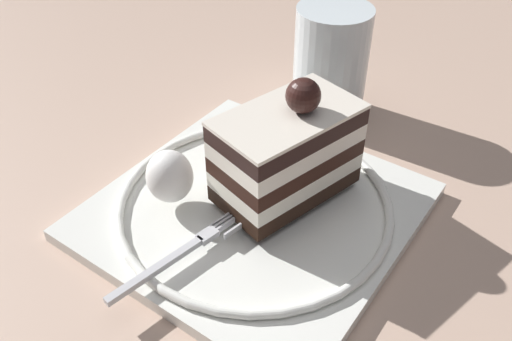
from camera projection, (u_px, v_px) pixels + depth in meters
name	position (u px, v px, depth m)	size (l,w,h in m)	color
ground_plane	(267.00, 225.00, 0.45)	(2.40, 2.40, 0.00)	tan
dessert_plate	(256.00, 207.00, 0.45)	(0.27, 0.27, 0.02)	white
cake_slice	(287.00, 151.00, 0.43)	(0.12, 0.08, 0.10)	black
whipped_cream_dollop	(170.00, 176.00, 0.43)	(0.04, 0.04, 0.05)	white
fork	(185.00, 250.00, 0.40)	(0.13, 0.01, 0.00)	silver
drink_glass_near	(330.00, 69.00, 0.55)	(0.07, 0.07, 0.11)	silver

